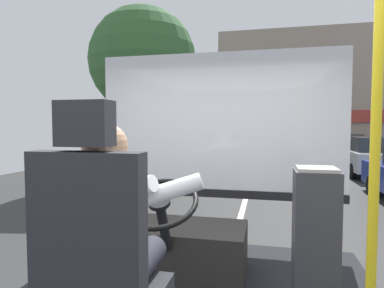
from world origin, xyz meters
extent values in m
cube|color=#2F2F2F|center=(0.00, 8.80, -0.03)|extent=(18.00, 44.00, 0.05)
cube|color=silver|center=(0.00, 8.80, 0.00)|extent=(0.12, 39.60, 0.00)
cube|color=#28282D|center=(-0.22, -0.54, 1.42)|extent=(0.48, 0.10, 0.66)
cube|color=#28282D|center=(-0.22, -0.54, 1.86)|extent=(0.22, 0.10, 0.18)
cylinder|color=#282833|center=(-0.13, -0.23, 1.16)|extent=(0.15, 0.44, 0.15)
cylinder|color=#282833|center=(-0.31, -0.23, 1.16)|extent=(0.15, 0.44, 0.15)
cylinder|color=silver|center=(-0.22, -0.38, 1.38)|extent=(0.36, 0.36, 0.58)
cube|color=#B2842D|center=(-0.22, -0.20, 1.45)|extent=(0.06, 0.01, 0.36)
sphere|color=#A37A5B|center=(-0.22, -0.38, 1.76)|extent=(0.20, 0.20, 0.20)
cylinder|color=silver|center=(-0.11, -0.12, 1.48)|extent=(0.57, 0.21, 0.25)
cylinder|color=silver|center=(-0.33, -0.12, 1.48)|extent=(0.57, 0.21, 0.25)
cube|color=#282623|center=(-0.22, 0.83, 0.84)|extent=(1.10, 0.56, 0.40)
cylinder|color=black|center=(-0.22, 0.46, 1.14)|extent=(0.07, 0.24, 0.40)
torus|color=black|center=(-0.22, 0.37, 1.33)|extent=(0.53, 0.49, 0.26)
cylinder|color=black|center=(-0.22, 0.37, 1.33)|extent=(0.15, 0.15, 0.09)
cylinder|color=yellow|center=(0.95, -0.11, 1.75)|extent=(0.04, 0.04, 2.23)
cube|color=#333338|center=(0.78, 0.42, 1.10)|extent=(0.26, 0.25, 0.93)
cube|color=#9E9993|center=(0.78, 0.42, 1.58)|extent=(0.24, 0.23, 0.02)
cube|color=silver|center=(0.00, 1.62, 1.89)|extent=(2.50, 0.01, 1.40)
cube|color=black|center=(0.00, 1.62, 1.15)|extent=(2.50, 0.08, 0.08)
cylinder|color=#4C3828|center=(-3.45, 8.40, 1.40)|extent=(0.34, 0.34, 2.80)
sphere|color=#305A2D|center=(-3.45, 8.40, 3.92)|extent=(3.45, 3.45, 3.45)
cube|color=gray|center=(4.03, 18.40, 3.41)|extent=(12.23, 4.98, 6.81)
cube|color=#9E332D|center=(4.03, 15.85, 2.27)|extent=(11.74, 0.12, 0.60)
cylinder|color=black|center=(3.22, 7.72, 0.25)|extent=(0.14, 0.49, 0.49)
cube|color=silver|center=(4.33, 11.61, 0.59)|extent=(1.97, 4.12, 0.65)
cube|color=#282D33|center=(4.33, 11.36, 1.16)|extent=(1.61, 2.27, 0.50)
cylinder|color=black|center=(3.40, 12.88, 0.27)|extent=(0.14, 0.53, 0.53)
cylinder|color=black|center=(3.40, 10.33, 0.27)|extent=(0.14, 0.53, 0.53)
cube|color=silver|center=(4.38, 16.95, 0.58)|extent=(1.80, 4.20, 0.63)
cube|color=#282D33|center=(4.38, 16.70, 1.13)|extent=(1.48, 2.31, 0.48)
cylinder|color=black|center=(5.23, 18.26, 0.26)|extent=(0.14, 0.52, 0.52)
cylinder|color=black|center=(3.52, 18.26, 0.26)|extent=(0.14, 0.52, 0.52)
cylinder|color=black|center=(5.23, 15.65, 0.26)|extent=(0.14, 0.52, 0.52)
cylinder|color=black|center=(3.52, 15.65, 0.26)|extent=(0.14, 0.52, 0.52)
cube|color=black|center=(4.31, 22.94, 0.54)|extent=(1.93, 4.41, 0.60)
cube|color=#282D33|center=(4.31, 22.68, 1.07)|extent=(1.59, 2.43, 0.46)
cylinder|color=black|center=(5.22, 24.31, 0.24)|extent=(0.14, 0.49, 0.49)
cylinder|color=black|center=(3.39, 24.31, 0.24)|extent=(0.14, 0.49, 0.49)
cylinder|color=black|center=(5.22, 21.57, 0.24)|extent=(0.14, 0.49, 0.49)
cylinder|color=black|center=(3.39, 21.57, 0.24)|extent=(0.14, 0.49, 0.49)
camera|label=1|loc=(0.47, -1.70, 1.85)|focal=30.54mm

